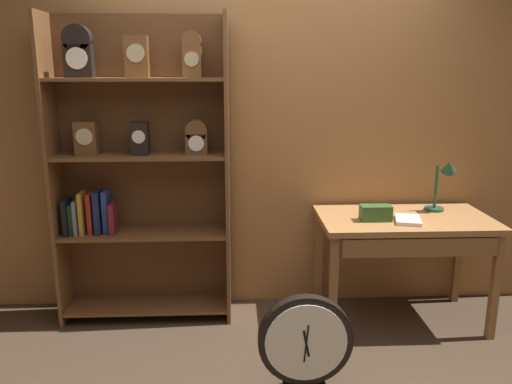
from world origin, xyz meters
name	(u,v)px	position (x,y,z in m)	size (l,w,h in m)	color
back_wood_panel	(269,133)	(0.00, 1.26, 1.30)	(4.80, 0.05, 2.60)	#9E6B3D
bookshelf	(137,167)	(-0.92, 1.03, 1.10)	(1.19, 0.31, 2.11)	brown
workbench	(405,231)	(0.91, 0.84, 0.68)	(1.17, 0.66, 0.77)	#9E6B3D
desk_lamp	(443,181)	(1.21, 0.98, 1.00)	(0.20, 0.20, 0.39)	#1E472D
toolbox_small	(376,213)	(0.68, 0.79, 0.82)	(0.20, 0.10, 0.10)	#2D5123
open_repair_manual	(408,220)	(0.89, 0.75, 0.79)	(0.16, 0.22, 0.03)	silver
round_clock_large	(305,343)	(0.12, 0.09, 0.29)	(0.53, 0.11, 0.57)	black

